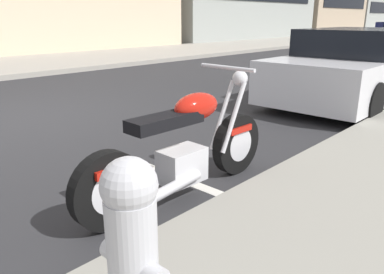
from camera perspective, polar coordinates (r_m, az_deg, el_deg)
ground_plane at (r=6.58m, az=-23.86°, el=2.59°), size 260.00×260.00×0.00m
sidewalk_far_curb at (r=19.14m, az=2.23°, el=13.13°), size 120.00×5.00×0.14m
parking_stall_stripe at (r=3.79m, az=-2.00°, el=-6.17°), size 0.12×2.20×0.01m
parked_motorcycle at (r=3.30m, az=-1.18°, el=-2.05°), size 2.13×0.62×1.10m
parked_car_behind_motorcycle at (r=7.89m, az=23.44°, el=9.62°), size 4.49×1.83×1.33m
fire_hydrant at (r=1.70m, az=-8.94°, el=-15.87°), size 0.24×0.36×0.86m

